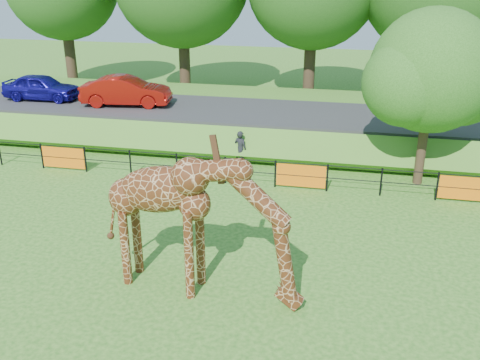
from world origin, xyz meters
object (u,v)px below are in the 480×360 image
at_px(giraffe, 200,225).
at_px(car_red, 126,91).
at_px(car_blue, 41,87).
at_px(visitor, 240,149).
at_px(tree_east, 434,76).

xyz_separation_m(giraffe, car_red, (-7.62, 13.18, 0.20)).
bearing_deg(car_blue, visitor, -110.42).
bearing_deg(car_red, car_blue, 79.58).
bearing_deg(car_red, visitor, -127.25).
relative_size(giraffe, visitor, 3.46).
height_order(giraffe, car_blue, giraffe).
xyz_separation_m(giraffe, tree_east, (6.46, 9.11, 2.33)).
bearing_deg(car_red, tree_east, -114.14).
distance_m(visitor, tree_east, 8.18).
height_order(car_blue, visitor, car_blue).
distance_m(giraffe, car_red, 15.22).
relative_size(visitor, tree_east, 0.23).
bearing_deg(giraffe, car_blue, 140.58).
relative_size(giraffe, car_red, 1.23).
bearing_deg(visitor, car_blue, 3.07).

